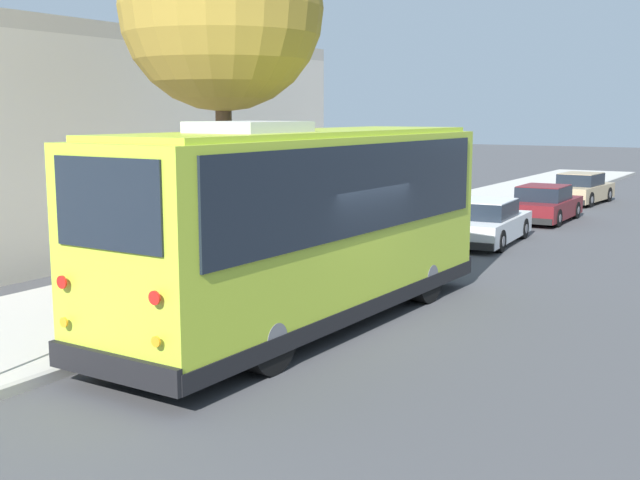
{
  "coord_description": "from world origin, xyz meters",
  "views": [
    {
      "loc": [
        -12.03,
        -6.99,
        3.77
      ],
      "look_at": [
        1.19,
        1.01,
        1.3
      ],
      "focal_mm": 45.0,
      "sensor_mm": 36.0,
      "label": 1
    }
  ],
  "objects_px": {
    "shuttle_bus": "(308,217)",
    "sign_post_far": "(92,309)",
    "parked_sedan_tan": "(581,189)",
    "parked_sedan_maroon": "(544,205)",
    "parked_sedan_white": "(486,223)"
  },
  "relations": [
    {
      "from": "shuttle_bus",
      "to": "parked_sedan_white",
      "type": "bearing_deg",
      "value": 3.69
    },
    {
      "from": "parked_sedan_maroon",
      "to": "sign_post_far",
      "type": "height_order",
      "value": "sign_post_far"
    },
    {
      "from": "parked_sedan_maroon",
      "to": "sign_post_far",
      "type": "relative_size",
      "value": 3.59
    },
    {
      "from": "parked_sedan_white",
      "to": "sign_post_far",
      "type": "xyz_separation_m",
      "value": [
        -13.57,
        1.59,
        0.14
      ]
    },
    {
      "from": "parked_sedan_tan",
      "to": "sign_post_far",
      "type": "distance_m",
      "value": 25.63
    },
    {
      "from": "parked_sedan_tan",
      "to": "shuttle_bus",
      "type": "bearing_deg",
      "value": -174.31
    },
    {
      "from": "sign_post_far",
      "to": "shuttle_bus",
      "type": "bearing_deg",
      "value": -31.45
    },
    {
      "from": "parked_sedan_white",
      "to": "parked_sedan_maroon",
      "type": "xyz_separation_m",
      "value": [
        5.67,
        -0.08,
        -0.01
      ]
    },
    {
      "from": "parked_sedan_maroon",
      "to": "parked_sedan_tan",
      "type": "distance_m",
      "value": 6.35
    },
    {
      "from": "parked_sedan_maroon",
      "to": "sign_post_far",
      "type": "xyz_separation_m",
      "value": [
        -19.24,
        1.68,
        0.15
      ]
    },
    {
      "from": "parked_sedan_tan",
      "to": "parked_sedan_maroon",
      "type": "bearing_deg",
      "value": -173.52
    },
    {
      "from": "parked_sedan_white",
      "to": "parked_sedan_maroon",
      "type": "bearing_deg",
      "value": -4.67
    },
    {
      "from": "shuttle_bus",
      "to": "sign_post_far",
      "type": "relative_size",
      "value": 8.13
    },
    {
      "from": "shuttle_bus",
      "to": "sign_post_far",
      "type": "bearing_deg",
      "value": 150.14
    },
    {
      "from": "shuttle_bus",
      "to": "parked_sedan_tan",
      "type": "relative_size",
      "value": 2.23
    }
  ]
}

